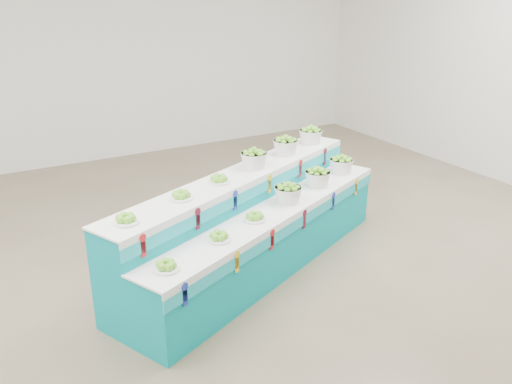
% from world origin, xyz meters
% --- Properties ---
extents(ground, '(10.00, 10.00, 0.00)m').
position_xyz_m(ground, '(0.00, 0.00, 0.00)').
color(ground, brown).
rests_on(ground, ground).
extents(back_wall, '(10.00, 0.00, 10.00)m').
position_xyz_m(back_wall, '(0.00, 5.00, 2.00)').
color(back_wall, silver).
rests_on(back_wall, ground).
extents(display_stand, '(3.76, 2.35, 1.02)m').
position_xyz_m(display_stand, '(0.31, 0.32, 0.51)').
color(display_stand, '#05949E').
rests_on(display_stand, ground).
extents(plate_lower_left, '(0.30, 0.30, 0.09)m').
position_xyz_m(plate_lower_left, '(-1.02, -0.52, 0.77)').
color(plate_lower_left, white).
rests_on(plate_lower_left, display_stand).
extents(plate_lower_mid, '(0.30, 0.30, 0.09)m').
position_xyz_m(plate_lower_mid, '(-0.41, -0.25, 0.77)').
color(plate_lower_mid, white).
rests_on(plate_lower_mid, display_stand).
extents(plate_lower_right, '(0.30, 0.30, 0.09)m').
position_xyz_m(plate_lower_right, '(0.10, -0.02, 0.77)').
color(plate_lower_right, white).
rests_on(plate_lower_right, display_stand).
extents(basket_lower_left, '(0.39, 0.39, 0.22)m').
position_xyz_m(basket_lower_left, '(0.65, 0.22, 0.83)').
color(basket_lower_left, silver).
rests_on(basket_lower_left, display_stand).
extents(basket_lower_mid, '(0.39, 0.39, 0.22)m').
position_xyz_m(basket_lower_mid, '(1.22, 0.47, 0.83)').
color(basket_lower_mid, silver).
rests_on(basket_lower_mid, display_stand).
extents(basket_lower_right, '(0.39, 0.39, 0.22)m').
position_xyz_m(basket_lower_right, '(1.75, 0.70, 0.83)').
color(basket_lower_right, silver).
rests_on(basket_lower_right, display_stand).
extents(plate_upper_left, '(0.30, 0.30, 0.09)m').
position_xyz_m(plate_upper_left, '(-1.21, -0.10, 1.07)').
color(plate_upper_left, white).
rests_on(plate_upper_left, display_stand).
extents(plate_upper_mid, '(0.30, 0.30, 0.09)m').
position_xyz_m(plate_upper_mid, '(-0.59, 0.17, 1.07)').
color(plate_upper_mid, white).
rests_on(plate_upper_mid, display_stand).
extents(plate_upper_right, '(0.30, 0.30, 0.09)m').
position_xyz_m(plate_upper_right, '(-0.08, 0.39, 1.07)').
color(plate_upper_right, white).
rests_on(plate_upper_right, display_stand).
extents(basket_upper_left, '(0.39, 0.39, 0.22)m').
position_xyz_m(basket_upper_left, '(0.47, 0.63, 1.13)').
color(basket_upper_left, silver).
rests_on(basket_upper_left, display_stand).
extents(basket_upper_mid, '(0.39, 0.39, 0.22)m').
position_xyz_m(basket_upper_mid, '(1.04, 0.89, 1.13)').
color(basket_upper_mid, silver).
rests_on(basket_upper_mid, display_stand).
extents(basket_upper_right, '(0.39, 0.39, 0.22)m').
position_xyz_m(basket_upper_right, '(1.57, 1.12, 1.13)').
color(basket_upper_right, silver).
rests_on(basket_upper_right, display_stand).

